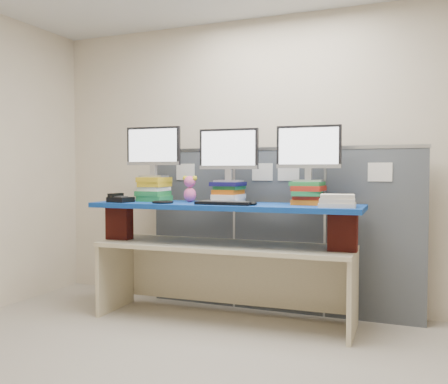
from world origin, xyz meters
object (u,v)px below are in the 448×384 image
at_px(monitor_right, 309,150).
at_px(desk_phone, 120,199).
at_px(desk, 224,259).
at_px(monitor_left, 153,149).
at_px(blue_board, 224,206).
at_px(monitor_center, 229,152).
at_px(keyboard, 224,203).

bearing_deg(monitor_right, desk_phone, -170.84).
distance_m(desk, monitor_left, 1.24).
relative_size(monitor_left, monitor_right, 1.00).
distance_m(blue_board, monitor_center, 0.49).
distance_m(blue_board, monitor_right, 0.86).
xyz_separation_m(monitor_center, keyboard, (0.07, -0.27, -0.44)).
xyz_separation_m(monitor_right, keyboard, (-0.64, -0.30, -0.44)).
relative_size(monitor_left, desk_phone, 2.57).
bearing_deg(keyboard, blue_board, 112.92).
distance_m(keyboard, desk_phone, 1.00).
bearing_deg(monitor_right, desk, -170.50).
bearing_deg(monitor_center, monitor_right, -0.00).
height_order(desk, monitor_center, monitor_center).
xyz_separation_m(blue_board, monitor_right, (0.70, 0.15, 0.48)).
height_order(desk, blue_board, blue_board).
xyz_separation_m(desk, monitor_center, (-0.00, 0.12, 0.94)).
xyz_separation_m(blue_board, keyboard, (0.06, -0.15, 0.04)).
bearing_deg(desk, monitor_center, 89.86).
distance_m(monitor_left, desk_phone, 0.57).
xyz_separation_m(monitor_left, desk_phone, (-0.19, -0.27, -0.46)).
relative_size(monitor_center, desk_phone, 2.57).
height_order(desk, desk_phone, desk_phone).
xyz_separation_m(desk, desk_phone, (-0.94, -0.19, 0.52)).
distance_m(blue_board, monitor_left, 0.91).
xyz_separation_m(blue_board, desk_phone, (-0.94, -0.19, 0.05)).
bearing_deg(desk, desk_phone, -171.09).
height_order(blue_board, desk_phone, desk_phone).
bearing_deg(monitor_right, monitor_center, 180.00).
xyz_separation_m(desk, monitor_right, (0.70, 0.15, 0.95)).
bearing_deg(monitor_center, monitor_left, 180.00).
distance_m(desk, monitor_center, 0.95).
height_order(monitor_center, desk_phone, monitor_center).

